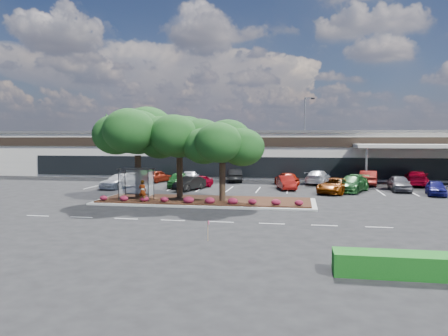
% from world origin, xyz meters
% --- Properties ---
extents(ground, '(160.00, 160.00, 0.00)m').
position_xyz_m(ground, '(0.00, 0.00, 0.00)').
color(ground, black).
rests_on(ground, ground).
extents(retail_store, '(80.40, 25.20, 6.25)m').
position_xyz_m(retail_store, '(0.06, 33.91, 3.15)').
color(retail_store, silver).
rests_on(retail_store, ground).
extents(landscape_island, '(18.00, 6.00, 0.26)m').
position_xyz_m(landscape_island, '(-2.00, 4.00, 0.12)').
color(landscape_island, '#ABAAA5').
rests_on(landscape_island, ground).
extents(lane_markings, '(33.12, 20.06, 0.01)m').
position_xyz_m(lane_markings, '(-0.14, 10.42, 0.01)').
color(lane_markings, silver).
rests_on(lane_markings, ground).
extents(shrub_row, '(17.00, 0.80, 0.50)m').
position_xyz_m(shrub_row, '(-2.00, 1.90, 0.51)').
color(shrub_row, maroon).
rests_on(shrub_row, landscape_island).
extents(bus_shelter, '(2.75, 1.55, 2.59)m').
position_xyz_m(bus_shelter, '(-7.50, 2.95, 2.31)').
color(bus_shelter, black).
rests_on(bus_shelter, landscape_island).
extents(island_tree_west, '(7.20, 7.20, 7.89)m').
position_xyz_m(island_tree_west, '(-8.00, 4.50, 4.21)').
color(island_tree_west, '#133C14').
rests_on(island_tree_west, landscape_island).
extents(island_tree_mid, '(6.60, 6.60, 7.32)m').
position_xyz_m(island_tree_mid, '(-4.50, 5.20, 3.92)').
color(island_tree_mid, '#133C14').
rests_on(island_tree_mid, landscape_island).
extents(island_tree_east, '(5.80, 5.80, 6.50)m').
position_xyz_m(island_tree_east, '(-0.50, 3.70, 3.51)').
color(island_tree_east, '#133C14').
rests_on(island_tree_east, landscape_island).
extents(hedge_south_east, '(6.00, 1.30, 0.90)m').
position_xyz_m(hedge_south_east, '(10.00, -13.50, 0.45)').
color(hedge_south_east, '#115417').
rests_on(hedge_south_east, ground).
extents(conifer_north_west, '(4.40, 4.40, 10.00)m').
position_xyz_m(conifer_north_west, '(-30.00, 46.00, 5.00)').
color(conifer_north_west, '#133C14').
rests_on(conifer_north_west, ground).
extents(person_waiting, '(0.66, 0.46, 1.74)m').
position_xyz_m(person_waiting, '(-6.59, 1.76, 1.13)').
color(person_waiting, '#594C47').
rests_on(person_waiting, landscape_island).
extents(light_pole, '(1.38, 0.88, 10.38)m').
position_xyz_m(light_pole, '(6.33, 24.39, 4.62)').
color(light_pole, '#ABAAA5').
rests_on(light_pole, ground).
extents(survey_stake, '(0.08, 0.14, 1.05)m').
position_xyz_m(survey_stake, '(1.02, -9.12, 0.68)').
color(survey_stake, '#A17D54').
rests_on(survey_stake, ground).
extents(car_0, '(3.54, 5.52, 1.49)m').
position_xyz_m(car_0, '(-13.20, 12.61, 0.74)').
color(car_0, white).
rests_on(car_0, ground).
extents(car_1, '(2.44, 4.94, 1.62)m').
position_xyz_m(car_1, '(-7.24, 14.48, 0.81)').
color(car_1, '#185420').
rests_on(car_1, ground).
extents(car_2, '(2.78, 4.45, 1.38)m').
position_xyz_m(car_2, '(-5.38, 11.99, 0.69)').
color(car_2, black).
rests_on(car_2, ground).
extents(car_3, '(2.94, 4.19, 1.33)m').
position_xyz_m(car_3, '(-4.94, 14.15, 0.66)').
color(car_3, maroon).
rests_on(car_3, ground).
extents(car_4, '(2.36, 4.46, 1.40)m').
position_xyz_m(car_4, '(4.33, 14.35, 0.70)').
color(car_4, maroon).
rests_on(car_4, ground).
extents(car_5, '(4.15, 5.76, 1.46)m').
position_xyz_m(car_5, '(9.03, 12.01, 0.73)').
color(car_5, '#752F04').
rests_on(car_5, ground).
extents(car_6, '(4.29, 5.94, 1.60)m').
position_xyz_m(car_6, '(10.80, 13.38, 0.80)').
color(car_6, '#1A4A1E').
rests_on(car_6, ground).
extents(car_7, '(2.00, 4.67, 1.57)m').
position_xyz_m(car_7, '(15.55, 14.82, 0.78)').
color(car_7, '#55545B').
rests_on(car_7, ground).
extents(car_8, '(2.33, 4.30, 1.39)m').
position_xyz_m(car_8, '(18.17, 12.03, 0.69)').
color(car_8, navy).
rests_on(car_8, ground).
extents(car_9, '(2.09, 4.42, 1.40)m').
position_xyz_m(car_9, '(-12.62, 20.16, 0.70)').
color(car_9, '#1B4F1E').
rests_on(car_9, ground).
extents(car_10, '(2.97, 4.61, 1.46)m').
position_xyz_m(car_10, '(-11.14, 19.02, 0.73)').
color(car_10, maroon).
rests_on(car_10, ground).
extents(car_11, '(2.95, 5.38, 1.48)m').
position_xyz_m(car_11, '(-6.90, 18.17, 0.74)').
color(car_11, '#AFB1BA').
rests_on(car_11, ground).
extents(car_12, '(2.59, 4.94, 1.55)m').
position_xyz_m(car_12, '(-2.12, 21.21, 0.77)').
color(car_12, black).
rests_on(car_12, ground).
extents(car_13, '(3.23, 4.90, 1.55)m').
position_xyz_m(car_13, '(4.25, 17.91, 0.78)').
color(car_13, maroon).
rests_on(car_13, ground).
extents(car_14, '(3.54, 5.84, 1.58)m').
position_xyz_m(car_14, '(7.81, 20.26, 0.79)').
color(car_14, '#AEB1B9').
rests_on(car_14, ground).
extents(car_15, '(2.69, 5.34, 1.68)m').
position_xyz_m(car_15, '(13.30, 19.74, 0.84)').
color(car_15, maroon).
rests_on(car_15, ground).
extents(car_17, '(3.46, 6.19, 1.69)m').
position_xyz_m(car_17, '(18.41, 20.05, 0.85)').
color(car_17, maroon).
rests_on(car_17, ground).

